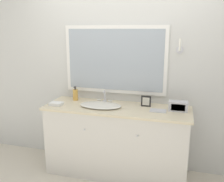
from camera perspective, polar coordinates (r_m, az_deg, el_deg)
The scene contains 8 objects.
wall_back at distance 3.27m, azimuth 2.50°, elevation 4.50°, with size 8.00×0.18×2.55m.
vanity_counter at distance 3.22m, azimuth 1.04°, elevation -11.26°, with size 1.79×0.60×0.89m.
sink_basin at distance 3.09m, azimuth -2.61°, elevation -3.20°, with size 0.52×0.37×0.16m.
soap_bottle at distance 3.37m, azimuth -8.36°, elevation -0.82°, with size 0.07×0.07×0.19m.
appliance_box at distance 3.01m, azimuth 14.89°, elevation -3.37°, with size 0.22×0.12×0.11m.
picture_frame at distance 3.09m, azimuth 7.78°, elevation -2.33°, with size 0.12×0.01×0.14m.
hand_towel_near_sink at distance 3.21m, azimuth -12.59°, elevation -2.86°, with size 0.16×0.12×0.04m.
metal_tray at distance 2.96m, azimuth 10.47°, elevation -4.44°, with size 0.19×0.13×0.01m.
Camera 1 is at (0.74, -2.49, 1.81)m, focal length 40.00 mm.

